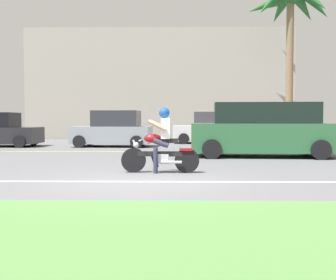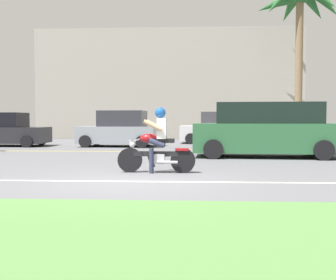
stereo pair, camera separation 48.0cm
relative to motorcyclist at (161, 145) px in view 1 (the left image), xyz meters
The scene contains 10 objects.
ground 1.65m from the motorcyclist, 104.32° to the left, with size 56.00×30.00×0.04m, color slate.
grass_median 5.70m from the motorcyclist, 93.75° to the right, with size 56.00×3.80×0.06m, color #548442.
lane_line_near 1.66m from the motorcyclist, 104.11° to the right, with size 50.40×0.12×0.01m, color silver.
lane_line_far 6.54m from the motorcyclist, 93.26° to the left, with size 50.40×0.12×0.01m, color yellow.
motorcyclist is the anchor object (origin of this frame).
suv_nearby 5.50m from the motorcyclist, 52.33° to the left, with size 5.05×2.36×1.85m.
parked_car_1 9.86m from the motorcyclist, 105.04° to the left, with size 3.74×2.19×1.69m.
parked_car_2 12.61m from the motorcyclist, 79.21° to the left, with size 4.15×2.02×1.67m.
palm_tree_0 17.77m from the motorcyclist, 64.30° to the left, with size 5.03×5.32×9.44m.
building_far 19.69m from the motorcyclist, 92.16° to the left, with size 17.72×4.00×7.26m, color #A8A399.
Camera 1 is at (0.72, -8.50, 1.29)m, focal length 44.84 mm.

